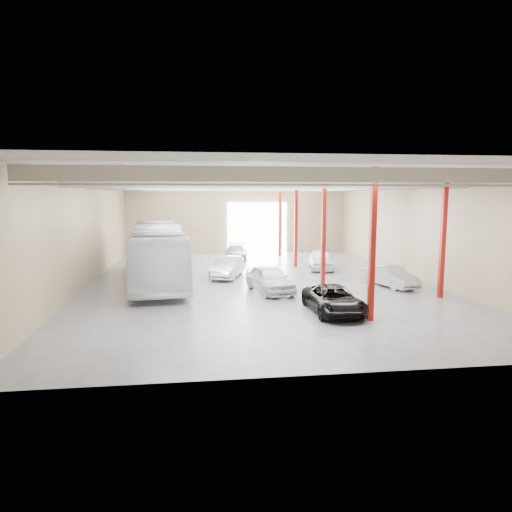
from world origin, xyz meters
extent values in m
cube|color=#4A494F|center=(0.00, 0.00, 0.00)|extent=(22.00, 32.00, 0.01)
cube|color=#B4B4AF|center=(0.00, 0.00, 7.00)|extent=(22.00, 32.00, 0.12)
cube|color=brown|center=(0.00, 16.00, 3.50)|extent=(22.00, 0.12, 7.00)
cube|color=brown|center=(0.00, -16.00, 3.50)|extent=(22.00, 0.12, 7.00)
cube|color=brown|center=(-11.00, 0.00, 3.50)|extent=(0.12, 32.00, 7.00)
cube|color=brown|center=(11.00, 0.00, 3.50)|extent=(0.12, 32.00, 7.00)
cube|color=white|center=(2.00, 15.85, 2.50)|extent=(6.00, 0.20, 5.00)
cube|color=maroon|center=(3.80, -10.00, 3.50)|extent=(0.25, 0.25, 7.00)
cube|color=maroon|center=(3.80, -2.00, 3.50)|extent=(0.25, 0.25, 7.00)
cube|color=maroon|center=(3.80, 6.00, 3.50)|extent=(0.25, 0.25, 7.00)
cube|color=maroon|center=(3.80, 13.00, 3.50)|extent=(0.25, 0.25, 7.00)
cube|color=maroon|center=(9.50, -6.00, 3.50)|extent=(0.25, 0.25, 7.00)
cube|color=maroon|center=(9.50, 4.00, 3.50)|extent=(0.25, 0.25, 7.00)
cube|color=#B7B7B2|center=(0.00, -12.00, 6.55)|extent=(21.60, 0.15, 0.60)
cube|color=#B7B7B2|center=(0.00, -12.00, 6.15)|extent=(21.60, 0.10, 0.10)
cube|color=#B7B7B2|center=(0.00, -6.00, 6.55)|extent=(21.60, 0.15, 0.60)
cube|color=#B7B7B2|center=(0.00, -6.00, 6.15)|extent=(21.60, 0.10, 0.10)
cube|color=#B7B7B2|center=(0.00, 0.00, 6.55)|extent=(21.60, 0.15, 0.60)
cube|color=#B7B7B2|center=(0.00, 0.00, 6.15)|extent=(21.60, 0.10, 0.10)
cube|color=#B7B7B2|center=(0.00, 6.00, 6.55)|extent=(21.60, 0.15, 0.60)
cube|color=#B7B7B2|center=(0.00, 6.00, 6.15)|extent=(21.60, 0.10, 0.10)
cube|color=#B7B7B2|center=(0.00, 12.00, 6.55)|extent=(21.60, 0.15, 0.60)
cube|color=#B7B7B2|center=(0.00, 12.00, 6.15)|extent=(21.60, 0.10, 0.10)
imported|color=silver|center=(-6.65, 0.68, 1.95)|extent=(4.59, 14.27, 3.91)
imported|color=black|center=(2.50, -8.48, 0.66)|extent=(2.29, 4.81, 1.32)
imported|color=silver|center=(0.18, -3.28, 0.80)|extent=(2.80, 4.97, 1.60)
imported|color=silver|center=(-2.00, 1.92, 0.74)|extent=(2.80, 4.74, 1.47)
imported|color=slate|center=(-0.63, 10.44, 0.68)|extent=(2.54, 4.91, 1.36)
imported|color=#ABACB0|center=(7.99, -2.66, 0.67)|extent=(2.51, 4.30, 1.34)
imported|color=white|center=(5.50, 4.59, 0.76)|extent=(2.55, 4.68, 1.51)
camera|label=1|loc=(-4.13, -29.67, 5.76)|focal=32.00mm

